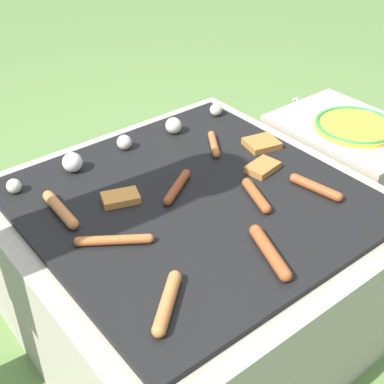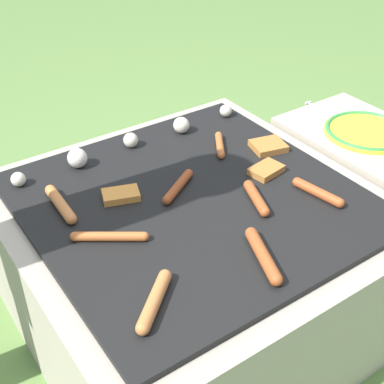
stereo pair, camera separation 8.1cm
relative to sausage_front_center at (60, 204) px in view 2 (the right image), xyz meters
The scene contains 17 objects.
ground_plane 0.58m from the sausage_front_center, 26.84° to the right, with size 14.00×14.00×0.00m, color #608442.
grill 0.42m from the sausage_front_center, 26.84° to the right, with size 0.96×0.96×0.45m.
side_ledge 1.03m from the sausage_front_center, ahead, with size 0.36×0.48×0.45m.
sausage_front_left 0.43m from the sausage_front_center, 86.73° to the right, with size 0.15×0.13×0.03m.
sausage_back_center 0.52m from the sausage_front_center, 31.47° to the right, with size 0.07×0.15×0.03m.
sausage_mid_left 0.53m from the sausage_front_center, ahead, with size 0.09×0.13×0.02m.
sausage_back_left 0.32m from the sausage_front_center, 19.08° to the right, with size 0.15×0.10×0.02m.
sausage_back_right 0.69m from the sausage_front_center, 29.98° to the right, with size 0.05×0.16×0.03m.
sausage_front_center is the anchor object (origin of this frame).
sausage_mid_right 0.55m from the sausage_front_center, 56.12° to the right, with size 0.09×0.18×0.03m.
sausage_front_right 0.19m from the sausage_front_center, 76.37° to the right, with size 0.16×0.12×0.02m.
bread_slice_center 0.66m from the sausage_front_center, ahead, with size 0.12×0.11×0.02m.
bread_slice_left 0.16m from the sausage_front_center, 17.49° to the right, with size 0.11×0.09×0.02m.
bread_slice_right 0.59m from the sausage_front_center, 17.54° to the right, with size 0.11×0.08×0.02m.
mushroom_row 0.34m from the sausage_front_center, 29.69° to the left, with size 0.78×0.07×0.06m.
plate_colorful 1.00m from the sausage_front_center, 10.54° to the right, with size 0.27×0.27×0.02m.
fork_utensil 0.98m from the sausage_front_center, ahead, with size 0.03×0.17×0.01m.
Camera 2 is at (-0.67, -0.97, 1.30)m, focal length 50.00 mm.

